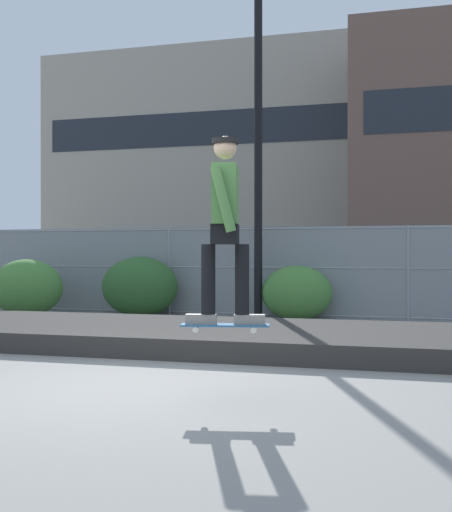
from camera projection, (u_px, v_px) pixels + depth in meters
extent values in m
plane|color=gray|center=(132.00, 390.00, 6.50)|extent=(120.00, 120.00, 0.00)
cube|color=#33302D|center=(224.00, 336.00, 9.57)|extent=(12.72, 3.00, 0.27)
cube|color=#2D608C|center=(225.00, 325.00, 6.12)|extent=(0.82, 0.36, 0.02)
cylinder|color=silver|center=(254.00, 328.00, 6.20)|extent=(0.06, 0.04, 0.05)
cylinder|color=silver|center=(253.00, 330.00, 6.02)|extent=(0.06, 0.04, 0.05)
cylinder|color=silver|center=(198.00, 328.00, 6.23)|extent=(0.06, 0.04, 0.05)
cylinder|color=silver|center=(196.00, 330.00, 6.05)|extent=(0.06, 0.04, 0.05)
cube|color=#99999E|center=(254.00, 327.00, 6.11)|extent=(0.08, 0.15, 0.01)
cube|color=#99999E|center=(197.00, 326.00, 6.14)|extent=(0.08, 0.15, 0.01)
cube|color=gray|center=(249.00, 319.00, 6.11)|extent=(0.29, 0.15, 0.09)
cube|color=gray|center=(201.00, 319.00, 6.14)|extent=(0.29, 0.15, 0.09)
cylinder|color=black|center=(242.00, 279.00, 6.11)|extent=(0.13, 0.13, 0.64)
cylinder|color=black|center=(208.00, 279.00, 6.13)|extent=(0.13, 0.13, 0.64)
cube|color=black|center=(225.00, 234.00, 6.12)|extent=(0.30, 0.38, 0.18)
cube|color=#4C7F3F|center=(225.00, 195.00, 6.12)|extent=(0.29, 0.42, 0.54)
cylinder|color=#4C7F3F|center=(227.00, 203.00, 6.36)|extent=(0.24, 0.13, 0.58)
cylinder|color=#4C7F3F|center=(223.00, 199.00, 5.87)|extent=(0.24, 0.13, 0.58)
sphere|color=tan|center=(225.00, 148.00, 6.12)|extent=(0.21, 0.21, 0.21)
cylinder|color=black|center=(225.00, 141.00, 6.12)|extent=(0.24, 0.24, 0.05)
cylinder|color=gray|center=(169.00, 271.00, 14.39)|extent=(0.06, 0.06, 1.85)
cylinder|color=gray|center=(408.00, 273.00, 13.04)|extent=(0.06, 0.06, 1.85)
cylinder|color=gray|center=(283.00, 229.00, 13.71)|extent=(24.61, 0.04, 0.04)
cylinder|color=gray|center=(283.00, 268.00, 13.72)|extent=(24.61, 0.04, 0.04)
cylinder|color=gray|center=(283.00, 315.00, 13.72)|extent=(24.61, 0.04, 0.04)
cube|color=gray|center=(283.00, 272.00, 13.72)|extent=(24.61, 0.01, 1.85)
cylinder|color=black|center=(258.00, 154.00, 13.23)|extent=(0.16, 0.16, 6.51)
cube|color=#474C54|center=(108.00, 278.00, 17.13)|extent=(4.48, 2.01, 0.70)
cube|color=#23282D|center=(101.00, 252.00, 17.17)|extent=(2.27, 1.70, 0.64)
cylinder|color=black|center=(170.00, 291.00, 17.65)|extent=(0.65, 0.27, 0.64)
cylinder|color=black|center=(148.00, 295.00, 15.99)|extent=(0.65, 0.27, 0.64)
cylinder|color=black|center=(74.00, 290.00, 18.28)|extent=(0.65, 0.27, 0.64)
cylinder|color=black|center=(43.00, 293.00, 16.61)|extent=(0.65, 0.27, 0.64)
cube|color=#B7BABF|center=(322.00, 280.00, 15.98)|extent=(4.53, 2.13, 0.70)
cube|color=#23282D|center=(314.00, 252.00, 16.02)|extent=(2.32, 1.76, 0.64)
cylinder|color=black|center=(380.00, 293.00, 16.55)|extent=(0.66, 0.29, 0.64)
cylinder|color=black|center=(382.00, 298.00, 14.88)|extent=(0.66, 0.29, 0.64)
cylinder|color=black|center=(270.00, 292.00, 17.10)|extent=(0.66, 0.29, 0.64)
cylinder|color=black|center=(260.00, 296.00, 15.42)|extent=(0.66, 0.29, 0.64)
cube|color=#9E9384|center=(225.00, 167.00, 56.04)|extent=(26.26, 13.52, 16.80)
cube|color=#1E232B|center=(199.00, 129.00, 49.51)|extent=(24.16, 0.04, 2.50)
ellipsoid|color=#477F38|center=(27.00, 288.00, 14.05)|extent=(1.53, 1.26, 1.19)
ellipsoid|color=#2D5B28|center=(140.00, 287.00, 13.96)|extent=(1.60, 1.31, 1.24)
ellipsoid|color=#477F38|center=(297.00, 293.00, 13.21)|extent=(1.38, 1.13, 1.07)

